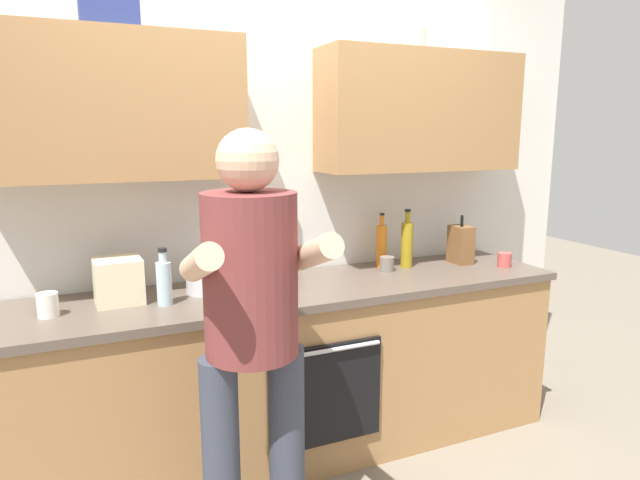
{
  "coord_description": "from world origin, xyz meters",
  "views": [
    {
      "loc": [
        -0.98,
        -2.5,
        1.66
      ],
      "look_at": [
        0.08,
        -0.1,
        1.15
      ],
      "focal_mm": 31.06,
      "sensor_mm": 36.0,
      "label": 1
    }
  ],
  "objects_px": {
    "bottle_oil": "(407,243)",
    "bottle_soy": "(281,263)",
    "bottle_juice": "(381,245)",
    "cup_stoneware": "(387,264)",
    "knife_block": "(461,244)",
    "cup_ceramic": "(504,260)",
    "grocery_bag_rice": "(118,280)",
    "cup_coffee": "(48,305)",
    "bottle_water": "(164,281)",
    "bottle_hotsauce": "(278,268)",
    "mixing_bowl": "(210,282)",
    "person_standing": "(252,320)"
  },
  "relations": [
    {
      "from": "bottle_oil",
      "to": "bottle_soy",
      "type": "bearing_deg",
      "value": -175.32
    },
    {
      "from": "person_standing",
      "to": "grocery_bag_rice",
      "type": "bearing_deg",
      "value": 118.66
    },
    {
      "from": "bottle_water",
      "to": "bottle_hotsauce",
      "type": "relative_size",
      "value": 0.86
    },
    {
      "from": "mixing_bowl",
      "to": "bottle_hotsauce",
      "type": "bearing_deg",
      "value": -27.51
    },
    {
      "from": "person_standing",
      "to": "bottle_juice",
      "type": "xyz_separation_m",
      "value": [
        1.03,
        0.86,
        0.04
      ]
    },
    {
      "from": "bottle_water",
      "to": "knife_block",
      "type": "xyz_separation_m",
      "value": [
        1.73,
        0.13,
        0.0
      ]
    },
    {
      "from": "bottle_soy",
      "to": "bottle_water",
      "type": "height_order",
      "value": "bottle_soy"
    },
    {
      "from": "bottle_water",
      "to": "cup_stoneware",
      "type": "distance_m",
      "value": 1.24
    },
    {
      "from": "cup_stoneware",
      "to": "knife_block",
      "type": "xyz_separation_m",
      "value": [
        0.5,
        -0.01,
        0.07
      ]
    },
    {
      "from": "bottle_water",
      "to": "bottle_hotsauce",
      "type": "distance_m",
      "value": 0.53
    },
    {
      "from": "bottle_juice",
      "to": "bottle_water",
      "type": "distance_m",
      "value": 1.28
    },
    {
      "from": "cup_coffee",
      "to": "grocery_bag_rice",
      "type": "xyz_separation_m",
      "value": [
        0.29,
        0.09,
        0.05
      ]
    },
    {
      "from": "bottle_soy",
      "to": "knife_block",
      "type": "xyz_separation_m",
      "value": [
        1.14,
        0.02,
        0.0
      ]
    },
    {
      "from": "cup_stoneware",
      "to": "knife_block",
      "type": "relative_size",
      "value": 0.29
    },
    {
      "from": "cup_stoneware",
      "to": "mixing_bowl",
      "type": "bearing_deg",
      "value": -179.87
    },
    {
      "from": "cup_ceramic",
      "to": "bottle_juice",
      "type": "bearing_deg",
      "value": 155.65
    },
    {
      "from": "bottle_hotsauce",
      "to": "cup_ceramic",
      "type": "relative_size",
      "value": 3.74
    },
    {
      "from": "bottle_soy",
      "to": "bottle_juice",
      "type": "distance_m",
      "value": 0.68
    },
    {
      "from": "bottle_soy",
      "to": "bottle_oil",
      "type": "relative_size",
      "value": 0.81
    },
    {
      "from": "person_standing",
      "to": "cup_ceramic",
      "type": "height_order",
      "value": "person_standing"
    },
    {
      "from": "bottle_juice",
      "to": "knife_block",
      "type": "relative_size",
      "value": 1.1
    },
    {
      "from": "cup_coffee",
      "to": "cup_ceramic",
      "type": "relative_size",
      "value": 1.26
    },
    {
      "from": "bottle_water",
      "to": "knife_block",
      "type": "height_order",
      "value": "knife_block"
    },
    {
      "from": "cup_coffee",
      "to": "bottle_juice",
      "type": "bearing_deg",
      "value": 6.93
    },
    {
      "from": "bottle_oil",
      "to": "cup_ceramic",
      "type": "xyz_separation_m",
      "value": [
        0.52,
        -0.22,
        -0.1
      ]
    },
    {
      "from": "mixing_bowl",
      "to": "grocery_bag_rice",
      "type": "bearing_deg",
      "value": -178.89
    },
    {
      "from": "bottle_oil",
      "to": "bottle_hotsauce",
      "type": "bearing_deg",
      "value": -167.12
    },
    {
      "from": "cup_ceramic",
      "to": "grocery_bag_rice",
      "type": "xyz_separation_m",
      "value": [
        -2.09,
        0.18,
        0.06
      ]
    },
    {
      "from": "bottle_juice",
      "to": "cup_coffee",
      "type": "distance_m",
      "value": 1.74
    },
    {
      "from": "cup_coffee",
      "to": "mixing_bowl",
      "type": "xyz_separation_m",
      "value": [
        0.71,
        0.1,
        -0.0
      ]
    },
    {
      "from": "bottle_water",
      "to": "cup_coffee",
      "type": "height_order",
      "value": "bottle_water"
    },
    {
      "from": "bottle_juice",
      "to": "bottle_water",
      "type": "bearing_deg",
      "value": -169.15
    },
    {
      "from": "bottle_soy",
      "to": "mixing_bowl",
      "type": "bearing_deg",
      "value": 175.89
    },
    {
      "from": "cup_coffee",
      "to": "grocery_bag_rice",
      "type": "relative_size",
      "value": 0.5
    },
    {
      "from": "bottle_soy",
      "to": "bottle_juice",
      "type": "xyz_separation_m",
      "value": [
        0.66,
        0.13,
        0.01
      ]
    },
    {
      "from": "mixing_bowl",
      "to": "grocery_bag_rice",
      "type": "relative_size",
      "value": 1.09
    },
    {
      "from": "bottle_soy",
      "to": "bottle_hotsauce",
      "type": "height_order",
      "value": "bottle_hotsauce"
    },
    {
      "from": "bottle_hotsauce",
      "to": "mixing_bowl",
      "type": "distance_m",
      "value": 0.34
    },
    {
      "from": "knife_block",
      "to": "cup_stoneware",
      "type": "bearing_deg",
      "value": 179.17
    },
    {
      "from": "bottle_juice",
      "to": "mixing_bowl",
      "type": "relative_size",
      "value": 1.38
    },
    {
      "from": "cup_stoneware",
      "to": "grocery_bag_rice",
      "type": "height_order",
      "value": "grocery_bag_rice"
    },
    {
      "from": "bottle_juice",
      "to": "cup_ceramic",
      "type": "relative_size",
      "value": 3.85
    },
    {
      "from": "cup_ceramic",
      "to": "cup_stoneware",
      "type": "bearing_deg",
      "value": 164.44
    },
    {
      "from": "grocery_bag_rice",
      "to": "cup_coffee",
      "type": "bearing_deg",
      "value": -162.1
    },
    {
      "from": "bottle_juice",
      "to": "bottle_hotsauce",
      "type": "distance_m",
      "value": 0.77
    },
    {
      "from": "cup_stoneware",
      "to": "bottle_hotsauce",
      "type": "bearing_deg",
      "value": -167.27
    },
    {
      "from": "person_standing",
      "to": "knife_block",
      "type": "xyz_separation_m",
      "value": [
        1.51,
        0.74,
        0.02
      ]
    },
    {
      "from": "cup_stoneware",
      "to": "cup_ceramic",
      "type": "bearing_deg",
      "value": -15.56
    },
    {
      "from": "mixing_bowl",
      "to": "knife_block",
      "type": "distance_m",
      "value": 1.5
    },
    {
      "from": "cup_ceramic",
      "to": "bottle_water",
      "type": "bearing_deg",
      "value": 178.4
    }
  ]
}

